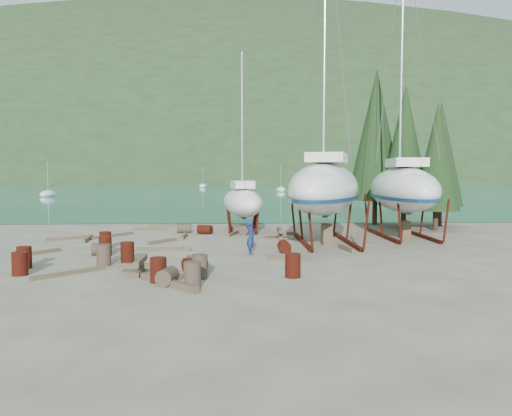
{
  "coord_description": "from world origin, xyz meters",
  "views": [
    {
      "loc": [
        0.57,
        -22.73,
        3.83
      ],
      "look_at": [
        1.65,
        3.0,
        2.03
      ],
      "focal_mm": 35.0,
      "sensor_mm": 36.0,
      "label": 1
    }
  ],
  "objects_px": {
    "large_sailboat_far": "(402,189)",
    "small_sailboat_shore": "(242,202)",
    "worker": "(251,237)",
    "large_sailboat_near": "(325,188)"
  },
  "relations": [
    {
      "from": "large_sailboat_near",
      "to": "small_sailboat_shore",
      "type": "distance_m",
      "value": 7.51
    },
    {
      "from": "large_sailboat_near",
      "to": "small_sailboat_shore",
      "type": "relative_size",
      "value": 1.6
    },
    {
      "from": "large_sailboat_near",
      "to": "large_sailboat_far",
      "type": "relative_size",
      "value": 1.06
    },
    {
      "from": "small_sailboat_shore",
      "to": "large_sailboat_near",
      "type": "bearing_deg",
      "value": -62.5
    },
    {
      "from": "large_sailboat_far",
      "to": "small_sailboat_shore",
      "type": "relative_size",
      "value": 1.51
    },
    {
      "from": "large_sailboat_near",
      "to": "worker",
      "type": "xyz_separation_m",
      "value": [
        -4.17,
        -3.63,
        -2.22
      ]
    },
    {
      "from": "small_sailboat_shore",
      "to": "worker",
      "type": "bearing_deg",
      "value": -97.55
    },
    {
      "from": "worker",
      "to": "small_sailboat_shore",
      "type": "bearing_deg",
      "value": 6.97
    },
    {
      "from": "large_sailboat_near",
      "to": "large_sailboat_far",
      "type": "distance_m",
      "value": 5.57
    },
    {
      "from": "worker",
      "to": "large_sailboat_far",
      "type": "bearing_deg",
      "value": -51.71
    }
  ]
}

